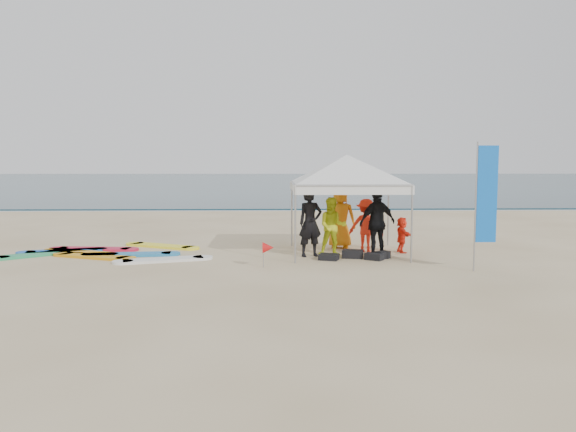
# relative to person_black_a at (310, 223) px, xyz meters

# --- Properties ---
(ground) EXTENTS (120.00, 120.00, 0.00)m
(ground) POSITION_rel_person_black_a_xyz_m (-1.37, -3.32, -0.94)
(ground) COLOR beige
(ground) RESTS_ON ground
(ocean) EXTENTS (160.00, 84.00, 0.08)m
(ocean) POSITION_rel_person_black_a_xyz_m (-1.37, 56.68, -0.90)
(ocean) COLOR #0C2633
(ocean) RESTS_ON ground
(shoreline_foam) EXTENTS (160.00, 1.20, 0.01)m
(shoreline_foam) POSITION_rel_person_black_a_xyz_m (-1.37, 14.88, -0.93)
(shoreline_foam) COLOR silver
(shoreline_foam) RESTS_ON ground
(person_black_a) EXTENTS (0.79, 0.65, 1.87)m
(person_black_a) POSITION_rel_person_black_a_xyz_m (0.00, 0.00, 0.00)
(person_black_a) COLOR black
(person_black_a) RESTS_ON ground
(person_yellow) EXTENTS (0.82, 0.66, 1.63)m
(person_yellow) POSITION_rel_person_black_a_xyz_m (0.64, 0.18, -0.12)
(person_yellow) COLOR yellow
(person_yellow) RESTS_ON ground
(person_orange_a) EXTENTS (1.13, 0.86, 1.55)m
(person_orange_a) POSITION_rel_person_black_a_xyz_m (1.67, 0.73, -0.16)
(person_orange_a) COLOR #FF2C16
(person_orange_a) RESTS_ON ground
(person_black_b) EXTENTS (1.20, 0.87, 1.90)m
(person_black_b) POSITION_rel_person_black_a_xyz_m (1.83, -0.15, 0.01)
(person_black_b) COLOR black
(person_black_b) RESTS_ON ground
(person_orange_b) EXTENTS (1.03, 0.80, 1.87)m
(person_orange_b) POSITION_rel_person_black_a_xyz_m (1.01, 1.50, -0.00)
(person_orange_b) COLOR orange
(person_orange_b) RESTS_ON ground
(person_seated) EXTENTS (0.41, 0.99, 1.03)m
(person_seated) POSITION_rel_person_black_a_xyz_m (2.69, 0.61, -0.42)
(person_seated) COLOR #FC2E16
(person_seated) RESTS_ON ground
(canopy_tent) EXTENTS (4.27, 4.27, 3.22)m
(canopy_tent) POSITION_rel_person_black_a_xyz_m (1.06, 0.47, 1.87)
(canopy_tent) COLOR #A5A5A8
(canopy_tent) RESTS_ON ground
(feather_flag) EXTENTS (0.53, 0.04, 3.09)m
(feather_flag) POSITION_rel_person_black_a_xyz_m (4.03, -2.20, 0.88)
(feather_flag) COLOR #A5A5A8
(feather_flag) RESTS_ON ground
(marker_pennant) EXTENTS (0.28, 0.28, 0.64)m
(marker_pennant) POSITION_rel_person_black_a_xyz_m (-1.15, -1.60, -0.44)
(marker_pennant) COLOR #A5A5A8
(marker_pennant) RESTS_ON ground
(gear_pile) EXTENTS (2.00, 0.81, 0.22)m
(gear_pile) POSITION_rel_person_black_a_xyz_m (1.20, -0.44, -0.84)
(gear_pile) COLOR black
(gear_pile) RESTS_ON ground
(surfboard_spread) EXTENTS (5.71, 3.71, 0.07)m
(surfboard_spread) POSITION_rel_person_black_a_xyz_m (-5.84, 0.53, -0.90)
(surfboard_spread) COLOR #237ABB
(surfboard_spread) RESTS_ON ground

